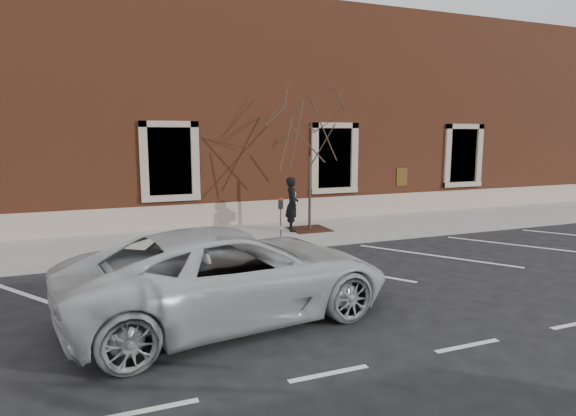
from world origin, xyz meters
name	(u,v)px	position (x,y,z in m)	size (l,w,h in m)	color
ground	(296,248)	(0.00, 0.00, 0.00)	(120.00, 120.00, 0.00)	#28282B
sidewalk_near	(275,234)	(0.00, 1.75, 0.07)	(40.00, 3.50, 0.15)	#9C9B92
curb_near	(296,246)	(0.00, -0.05, 0.07)	(40.00, 0.12, 0.15)	#9E9E99
parking_stripes	(330,268)	(0.00, -2.20, 0.00)	(28.00, 4.40, 0.01)	silver
building_civic	(226,117)	(0.00, 7.74, 4.00)	(40.00, 8.62, 8.00)	brown
man	(292,204)	(0.59, 1.73, 1.03)	(0.64, 0.42, 1.76)	black
parking_meter	(281,212)	(-0.38, 0.20, 1.07)	(0.12, 0.09, 1.32)	#595B60
tree_grate	(309,229)	(1.21, 1.73, 0.17)	(1.22, 1.22, 0.03)	#371A11
sapling	(310,135)	(1.21, 1.73, 3.24)	(2.65, 2.65, 4.42)	#443229
white_truck	(231,274)	(-3.10, -4.50, 0.81)	(2.70, 5.85, 1.63)	#BABDBE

